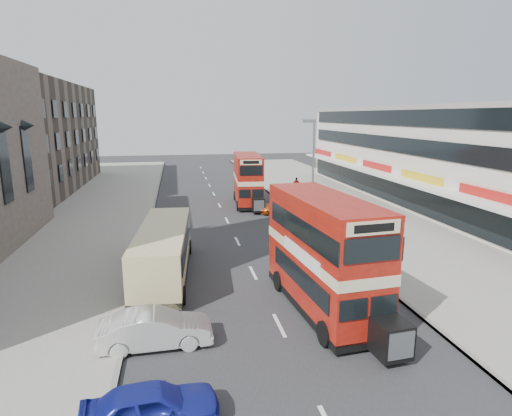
{
  "coord_description": "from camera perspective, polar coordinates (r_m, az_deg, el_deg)",
  "views": [
    {
      "loc": [
        -3.89,
        -13.42,
        8.44
      ],
      "look_at": [
        -0.27,
        5.71,
        4.15
      ],
      "focal_mm": 29.61,
      "sensor_mm": 36.0,
      "label": 1
    }
  ],
  "objects": [
    {
      "name": "brick_terrace",
      "position": [
        54.57,
        -30.42,
        8.19
      ],
      "size": [
        14.0,
        28.0,
        12.0
      ],
      "primitive_type": "cube",
      "color": "#66594C",
      "rests_on": "ground"
    },
    {
      "name": "commercial_row",
      "position": [
        42.85,
        23.29,
        6.42
      ],
      "size": [
        9.9,
        46.2,
        9.3
      ],
      "color": "beige",
      "rests_on": "ground"
    },
    {
      "name": "cyclist",
      "position": [
        37.36,
        2.74,
        0.45
      ],
      "size": [
        0.81,
        1.89,
        2.08
      ],
      "rotation": [
        0.0,
        0.0,
        0.09
      ],
      "color": "gray",
      "rests_on": "ground"
    },
    {
      "name": "car_left_front",
      "position": [
        16.68,
        -13.41,
        -15.63
      ],
      "size": [
        4.2,
        1.55,
        1.37
      ],
      "primitive_type": "imported",
      "rotation": [
        0.0,
        0.0,
        1.59
      ],
      "color": "beige",
      "rests_on": "ground"
    },
    {
      "name": "kerb_right",
      "position": [
        35.87,
        5.77,
        -1.11
      ],
      "size": [
        0.2,
        90.0,
        0.16
      ],
      "primitive_type": "cube",
      "color": "gray",
      "rests_on": "ground"
    },
    {
      "name": "car_right_b",
      "position": [
        37.09,
        3.4,
        0.16
      ],
      "size": [
        4.19,
        2.11,
        1.14
      ],
      "primitive_type": "imported",
      "rotation": [
        0.0,
        0.0,
        -1.51
      ],
      "color": "#C94B14",
      "rests_on": "ground"
    },
    {
      "name": "pavement_right",
      "position": [
        37.94,
        14.35,
        -0.7
      ],
      "size": [
        12.0,
        90.0,
        0.15
      ],
      "primitive_type": "cube",
      "color": "gray",
      "rests_on": "ground"
    },
    {
      "name": "bus_main",
      "position": [
        18.56,
        9.15,
        -6.12
      ],
      "size": [
        3.2,
        8.99,
        4.91
      ],
      "rotation": [
        0.0,
        0.0,
        3.23
      ],
      "color": "black",
      "rests_on": "ground"
    },
    {
      "name": "road_surface",
      "position": [
        34.69,
        -3.95,
        -1.67
      ],
      "size": [
        12.0,
        90.0,
        0.01
      ],
      "primitive_type": "cube",
      "color": "#28282B",
      "rests_on": "ground"
    },
    {
      "name": "bus_second",
      "position": [
        40.34,
        -1.11,
        3.88
      ],
      "size": [
        2.93,
        8.57,
        4.63
      ],
      "rotation": [
        0.0,
        0.0,
        3.06
      ],
      "color": "black",
      "rests_on": "ground"
    },
    {
      "name": "car_right_a",
      "position": [
        31.07,
        6.28,
        -2.26
      ],
      "size": [
        4.27,
        2.08,
        1.2
      ],
      "primitive_type": "imported",
      "rotation": [
        0.0,
        0.0,
        -1.67
      ],
      "color": "maroon",
      "rests_on": "ground"
    },
    {
      "name": "car_left_near",
      "position": [
        13.09,
        -13.99,
        -24.55
      ],
      "size": [
        3.9,
        1.92,
        1.28
      ],
      "primitive_type": "imported",
      "rotation": [
        0.0,
        0.0,
        1.68
      ],
      "color": "#1C259A",
      "rests_on": "ground"
    },
    {
      "name": "pedestrian_near",
      "position": [
        30.85,
        12.7,
        -1.65
      ],
      "size": [
        0.84,
        0.8,
        1.89
      ],
      "primitive_type": "imported",
      "rotation": [
        0.0,
        0.0,
        3.79
      ],
      "color": "gray",
      "rests_on": "pavement_right"
    },
    {
      "name": "pedestrian_far",
      "position": [
        46.52,
        5.46,
        3.14
      ],
      "size": [
        1.0,
        0.5,
        1.64
      ],
      "primitive_type": "imported",
      "rotation": [
        0.0,
        0.0,
        0.11
      ],
      "color": "gray",
      "rests_on": "pavement_right"
    },
    {
      "name": "coach",
      "position": [
        22.97,
        -12.35,
        -5.49
      ],
      "size": [
        3.09,
        9.65,
        2.52
      ],
      "rotation": [
        0.0,
        0.0,
        -0.07
      ],
      "color": "black",
      "rests_on": "ground"
    },
    {
      "name": "street_lamp",
      "position": [
        33.3,
        7.62,
        6.03
      ],
      "size": [
        1.0,
        0.2,
        8.12
      ],
      "color": "slate",
      "rests_on": "ground"
    },
    {
      "name": "ground",
      "position": [
        16.32,
        4.92,
        -18.76
      ],
      "size": [
        160.0,
        160.0,
        0.0
      ],
      "primitive_type": "plane",
      "color": "#28282B",
      "rests_on": "ground"
    },
    {
      "name": "kerb_left",
      "position": [
        34.52,
        -14.06,
        -1.97
      ],
      "size": [
        0.2,
        90.0,
        0.16
      ],
      "primitive_type": "cube",
      "color": "gray",
      "rests_on": "ground"
    },
    {
      "name": "pavement_left",
      "position": [
        35.39,
        -23.64,
        -2.3
      ],
      "size": [
        12.0,
        90.0,
        0.15
      ],
      "primitive_type": "cube",
      "color": "gray",
      "rests_on": "ground"
    }
  ]
}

